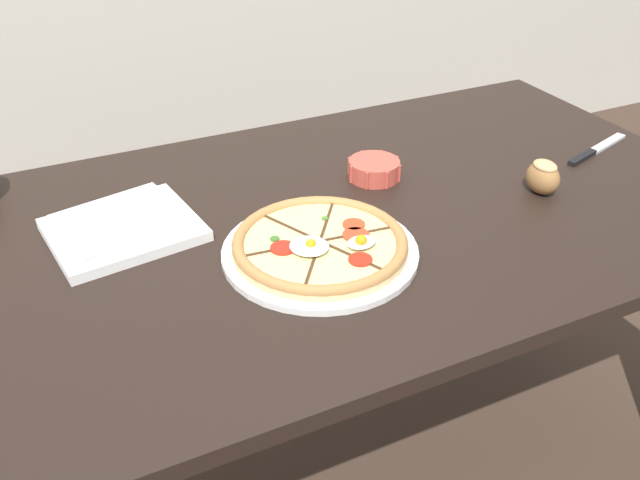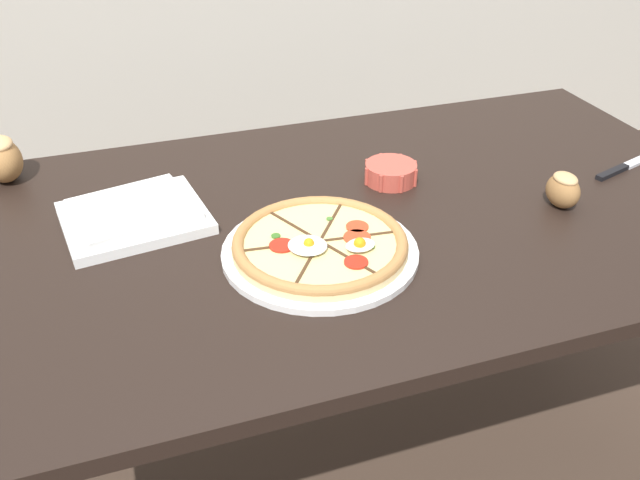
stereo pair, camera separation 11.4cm
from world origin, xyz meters
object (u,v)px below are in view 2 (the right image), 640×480
pizza (320,246)px  bread_piece_mid (563,189)px  dining_table (350,251)px  bread_piece_near (2,158)px  knife_main (630,165)px  napkin_folded (134,215)px  ramekin_bowl (391,172)px

pizza → bread_piece_mid: bread_piece_mid is taller
dining_table → pizza: size_ratio=4.66×
bread_piece_near → knife_main: bread_piece_near is taller
napkin_folded → bread_piece_mid: 0.81m
bread_piece_near → bread_piece_mid: (1.01, -0.46, -0.01)m
bread_piece_mid → knife_main: bearing=21.6°
napkin_folded → knife_main: 1.03m
dining_table → napkin_folded: bearing=166.5°
ramekin_bowl → bread_piece_mid: size_ratio=1.47×
napkin_folded → bread_piece_mid: bearing=-14.2°
dining_table → pizza: 0.19m
dining_table → ramekin_bowl: (0.12, 0.09, 0.11)m
dining_table → pizza: (-0.10, -0.12, 0.11)m
knife_main → bread_piece_near: bearing=146.6°
pizza → bread_piece_near: bearing=138.1°
bread_piece_mid → knife_main: 0.26m
pizza → knife_main: 0.74m
pizza → ramekin_bowl: bearing=43.4°
pizza → bread_piece_mid: (0.49, 0.01, 0.02)m
bread_piece_mid → knife_main: size_ratio=0.35×
dining_table → napkin_folded: size_ratio=5.66×
bread_piece_mid → knife_main: (0.24, 0.10, -0.03)m
dining_table → bread_piece_mid: size_ratio=20.40×
pizza → knife_main: bearing=8.4°
dining_table → bread_piece_near: size_ratio=13.46×
napkin_folded → bread_piece_near: bearing=132.0°
bread_piece_mid → dining_table: bearing=165.1°
pizza → napkin_folded: bearing=144.0°
ramekin_bowl → bread_piece_near: 0.79m
napkin_folded → bread_piece_mid: (0.78, -0.20, 0.02)m
bread_piece_near → dining_table: bearing=-29.4°
bread_piece_near → bread_piece_mid: size_ratio=1.52×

